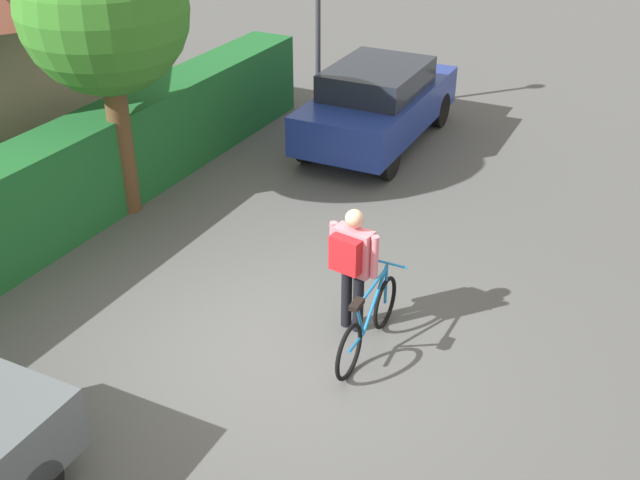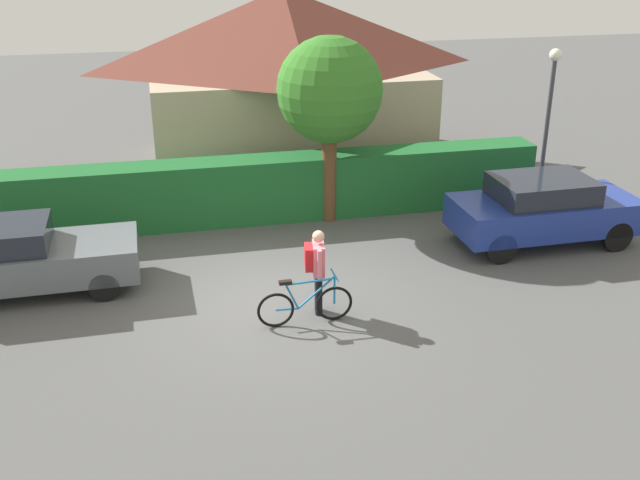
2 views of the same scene
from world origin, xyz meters
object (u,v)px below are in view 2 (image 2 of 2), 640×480
object	(u,v)px
person_rider	(317,264)
street_lamp	(549,109)
parked_car_far	(543,209)
tree_kerbside	(330,92)
bicycle	(305,305)
parked_car_near	(18,257)

from	to	relation	value
person_rider	street_lamp	bearing A→B (deg)	30.25
parked_car_far	tree_kerbside	bearing A→B (deg)	150.70
street_lamp	tree_kerbside	distance (m)	5.05
bicycle	person_rider	world-z (taller)	person_rider
street_lamp	tree_kerbside	size ratio (longest dim) A/B	0.92
parked_car_near	tree_kerbside	world-z (taller)	tree_kerbside
parked_car_far	street_lamp	size ratio (longest dim) A/B	1.02
parked_car_near	person_rider	bearing A→B (deg)	-20.87
bicycle	street_lamp	world-z (taller)	street_lamp
bicycle	street_lamp	bearing A→B (deg)	31.44
bicycle	tree_kerbside	size ratio (longest dim) A/B	0.40
parked_car_near	street_lamp	world-z (taller)	street_lamp
parked_car_far	tree_kerbside	distance (m)	5.32
parked_car_far	bicycle	world-z (taller)	parked_car_far
parked_car_near	person_rider	xyz separation A→B (m)	(5.29, -2.02, 0.24)
parked_car_near	person_rider	distance (m)	5.67
parked_car_near	person_rider	size ratio (longest dim) A/B	2.60
parked_car_near	bicycle	bearing A→B (deg)	-25.25
parked_car_near	parked_car_far	distance (m)	10.75
street_lamp	parked_car_far	bearing A→B (deg)	-115.56
bicycle	tree_kerbside	bearing A→B (deg)	71.95
parked_car_far	person_rider	world-z (taller)	person_rider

